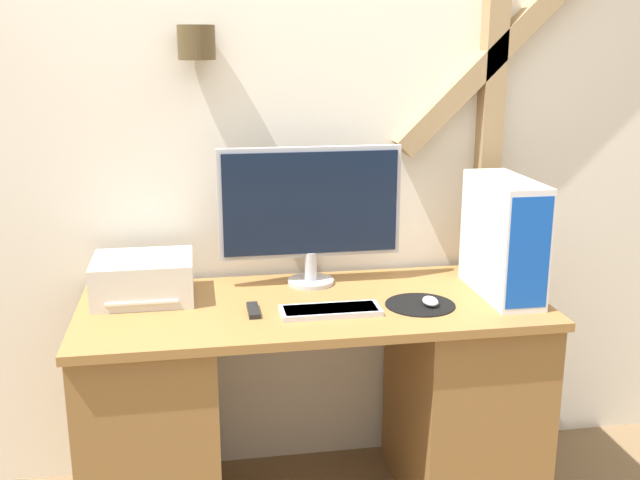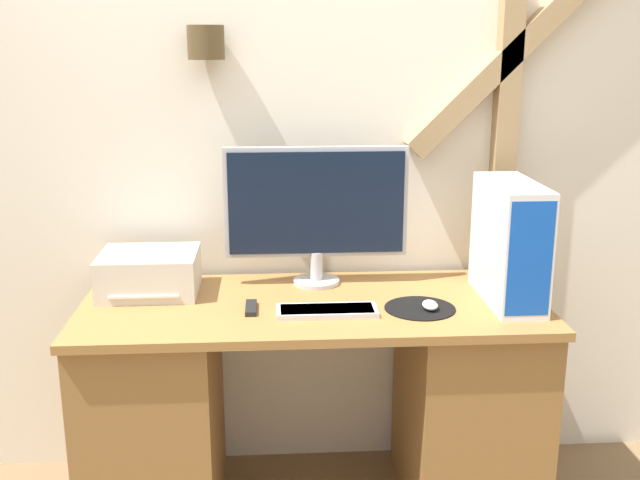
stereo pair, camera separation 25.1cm
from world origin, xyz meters
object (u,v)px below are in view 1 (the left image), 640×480
monitor (310,207)px  keyboard (330,310)px  printer (143,279)px  remote_control (253,310)px  mouse (430,301)px  computer_tower (504,238)px

monitor → keyboard: bearing=-87.2°
printer → keyboard: bearing=-22.4°
keyboard → remote_control: bearing=169.0°
keyboard → mouse: size_ratio=4.21×
monitor → printer: monitor is taller
keyboard → computer_tower: size_ratio=0.79×
remote_control → monitor: bearing=49.3°
mouse → remote_control: size_ratio=0.60×
keyboard → printer: (-0.61, 0.25, 0.06)m
monitor → mouse: size_ratio=8.42×
monitor → keyboard: monitor is taller
computer_tower → printer: size_ratio=1.24×
keyboard → mouse: (0.34, 0.01, 0.01)m
monitor → keyboard: 0.43m
keyboard → mouse: bearing=1.5°
computer_tower → printer: (-1.24, 0.16, -0.13)m
printer → mouse: bearing=-14.3°
monitor → computer_tower: size_ratio=1.58×
monitor → mouse: (0.36, -0.31, -0.27)m
mouse → monitor: bearing=139.0°
mouse → computer_tower: (0.28, 0.08, 0.19)m
computer_tower → monitor: bearing=160.2°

